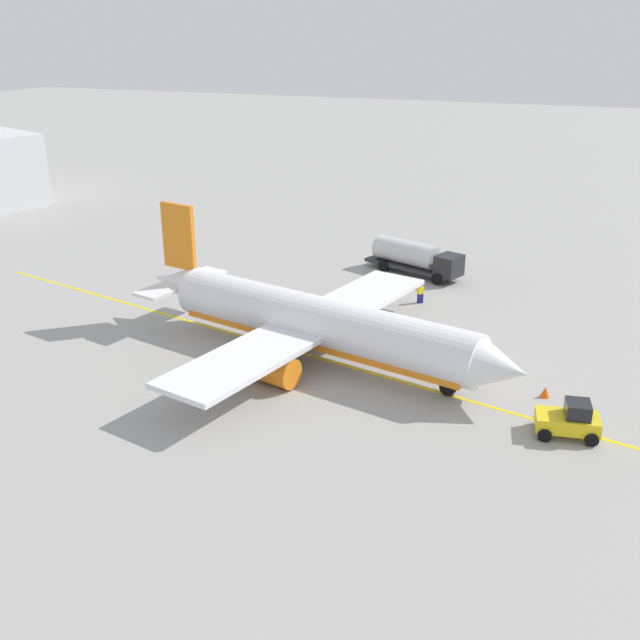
{
  "coord_description": "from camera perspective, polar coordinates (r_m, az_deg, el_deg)",
  "views": [
    {
      "loc": [
        18.63,
        -45.73,
        22.45
      ],
      "look_at": [
        0.0,
        0.0,
        3.0
      ],
      "focal_mm": 41.94,
      "sensor_mm": 36.0,
      "label": 1
    }
  ],
  "objects": [
    {
      "name": "pushback_tug",
      "position": [
        46.4,
        18.49,
        -7.24
      ],
      "size": [
        3.91,
        2.89,
        2.2
      ],
      "color": "yellow",
      "rests_on": "ground"
    },
    {
      "name": "fuel_tanker",
      "position": [
        72.85,
        7.23,
        4.79
      ],
      "size": [
        10.28,
        5.65,
        3.15
      ],
      "color": "#2D2D33",
      "rests_on": "ground"
    },
    {
      "name": "refueling_worker",
      "position": [
        65.4,
        7.67,
        1.99
      ],
      "size": [
        0.61,
        0.63,
        1.71
      ],
      "color": "navy",
      "rests_on": "ground"
    },
    {
      "name": "taxi_line_marking",
      "position": [
        54.24,
        0.0,
        -2.94
      ],
      "size": [
        70.95,
        15.77,
        0.01
      ],
      "primitive_type": "cube",
      "rotation": [
        0.0,
        0.0,
        -0.21
      ],
      "color": "yellow",
      "rests_on": "ground"
    },
    {
      "name": "safety_cone_nose",
      "position": [
        54.03,
        12.57,
        -3.21
      ],
      "size": [
        0.61,
        0.61,
        0.68
      ],
      "primitive_type": "cone",
      "color": "#F2590F",
      "rests_on": "ground"
    },
    {
      "name": "airplane",
      "position": [
        53.46,
        -0.43,
        -0.23
      ],
      "size": [
        31.74,
        27.44,
        9.66
      ],
      "color": "white",
      "rests_on": "ground"
    },
    {
      "name": "safety_cone_wingtip",
      "position": [
        50.8,
        16.8,
        -5.27
      ],
      "size": [
        0.65,
        0.65,
        0.72
      ],
      "primitive_type": "cone",
      "color": "#F2590F",
      "rests_on": "ground"
    },
    {
      "name": "ground_plane",
      "position": [
        54.24,
        0.0,
        -2.95
      ],
      "size": [
        400.0,
        400.0,
        0.0
      ],
      "primitive_type": "plane",
      "color": "#9E9B96"
    }
  ]
}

